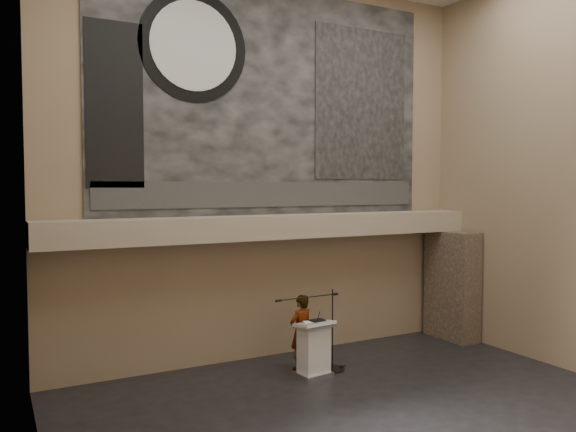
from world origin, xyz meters
TOP-DOWN VIEW (x-y plane):
  - floor at (0.00, 0.00)m, footprint 10.00×10.00m
  - wall_back at (0.00, 4.00)m, footprint 10.00×0.02m
  - wall_left at (-5.00, 0.00)m, footprint 0.02×8.00m
  - soffit at (0.00, 3.60)m, footprint 10.00×0.80m
  - sprinkler_left at (-1.60, 3.55)m, footprint 0.04×0.04m
  - sprinkler_right at (1.90, 3.55)m, footprint 0.04×0.04m
  - banner at (0.00, 3.97)m, footprint 8.00×0.05m
  - banner_text_strip at (0.00, 3.93)m, footprint 7.76×0.02m
  - banner_clock_rim at (-1.80, 3.93)m, footprint 2.30×0.02m
  - banner_clock_face at (-1.80, 3.91)m, footprint 1.84×0.02m
  - banner_building_print at (2.40, 3.93)m, footprint 2.60×0.02m
  - banner_brick_print at (-3.40, 3.93)m, footprint 1.10×0.02m
  - stone_pier at (4.65, 3.15)m, footprint 0.60×1.40m
  - lectern at (0.13, 2.33)m, footprint 0.79×0.61m
  - binder at (0.22, 2.35)m, footprint 0.29×0.24m
  - papers at (0.04, 2.32)m, footprint 0.31×0.37m
  - speaker_person at (0.10, 2.81)m, footprint 0.64×0.49m
  - mic_stand at (0.62, 2.49)m, footprint 1.62×0.52m

SIDE VIEW (x-z plane):
  - floor at x=0.00m, z-range 0.00..0.00m
  - mic_stand at x=0.62m, z-range -0.58..1.12m
  - lectern at x=0.13m, z-range -0.02..1.12m
  - speaker_person at x=0.10m, z-range 0.00..1.57m
  - papers at x=0.04m, z-range 1.10..1.10m
  - binder at x=0.22m, z-range 1.10..1.14m
  - stone_pier at x=4.65m, z-range 0.00..2.70m
  - sprinkler_left at x=-1.60m, z-range 2.64..2.70m
  - sprinkler_right at x=1.90m, z-range 2.64..2.70m
  - soffit at x=0.00m, z-range 2.70..3.20m
  - banner_text_strip at x=0.00m, z-range 3.38..3.93m
  - wall_back at x=0.00m, z-range 0.00..8.50m
  - wall_left at x=-5.00m, z-range 0.00..8.50m
  - banner_brick_print at x=-3.40m, z-range 3.80..7.00m
  - banner at x=0.00m, z-range 3.20..8.20m
  - banner_building_print at x=2.40m, z-range 4.00..7.60m
  - banner_clock_rim at x=-1.80m, z-range 5.55..7.85m
  - banner_clock_face at x=-1.80m, z-range 5.78..7.62m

